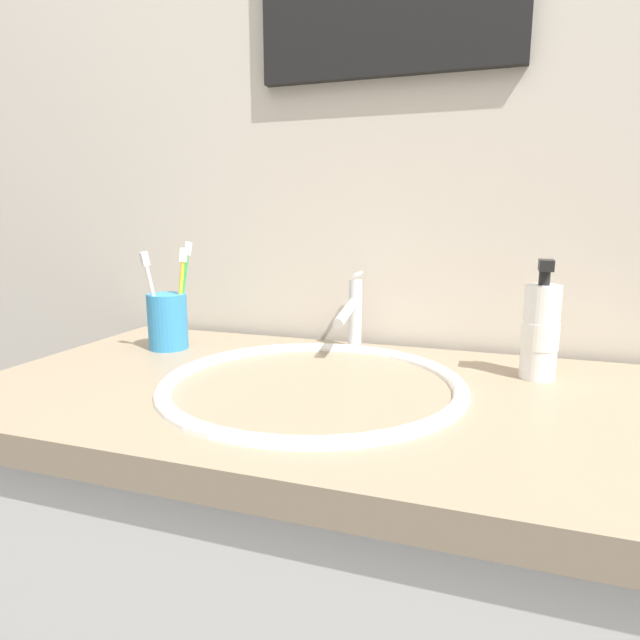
{
  "coord_description": "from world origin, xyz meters",
  "views": [
    {
      "loc": [
        0.21,
        -0.7,
        1.15
      ],
      "look_at": [
        -0.04,
        0.03,
        0.99
      ],
      "focal_mm": 30.05,
      "sensor_mm": 36.0,
      "label": 1
    }
  ],
  "objects_px": {
    "faucet": "(353,312)",
    "soap_dispenser": "(540,331)",
    "toothbrush_green": "(183,287)",
    "toothbrush_yellow": "(181,291)",
    "toothbrush_cup": "(168,321)",
    "toothbrush_white": "(153,294)"
  },
  "relations": [
    {
      "from": "toothbrush_white",
      "to": "soap_dispenser",
      "type": "distance_m",
      "value": 0.64
    },
    {
      "from": "toothbrush_green",
      "to": "toothbrush_cup",
      "type": "bearing_deg",
      "value": -130.32
    },
    {
      "from": "toothbrush_yellow",
      "to": "soap_dispenser",
      "type": "distance_m",
      "value": 0.61
    },
    {
      "from": "toothbrush_cup",
      "to": "toothbrush_yellow",
      "type": "height_order",
      "value": "toothbrush_yellow"
    },
    {
      "from": "faucet",
      "to": "toothbrush_yellow",
      "type": "bearing_deg",
      "value": -162.98
    },
    {
      "from": "toothbrush_yellow",
      "to": "soap_dispenser",
      "type": "bearing_deg",
      "value": 1.57
    },
    {
      "from": "faucet",
      "to": "soap_dispenser",
      "type": "xyz_separation_m",
      "value": [
        0.31,
        -0.07,
        0.0
      ]
    },
    {
      "from": "toothbrush_cup",
      "to": "toothbrush_white",
      "type": "bearing_deg",
      "value": -107.21
    },
    {
      "from": "toothbrush_green",
      "to": "toothbrush_white",
      "type": "bearing_deg",
      "value": -119.4
    },
    {
      "from": "toothbrush_white",
      "to": "toothbrush_cup",
      "type": "bearing_deg",
      "value": 72.79
    },
    {
      "from": "faucet",
      "to": "toothbrush_green",
      "type": "height_order",
      "value": "toothbrush_green"
    },
    {
      "from": "toothbrush_green",
      "to": "soap_dispenser",
      "type": "distance_m",
      "value": 0.61
    },
    {
      "from": "faucet",
      "to": "toothbrush_cup",
      "type": "distance_m",
      "value": 0.34
    },
    {
      "from": "faucet",
      "to": "toothbrush_white",
      "type": "xyz_separation_m",
      "value": [
        -0.33,
        -0.12,
        0.03
      ]
    },
    {
      "from": "toothbrush_cup",
      "to": "toothbrush_white",
      "type": "xyz_separation_m",
      "value": [
        -0.01,
        -0.03,
        0.05
      ]
    },
    {
      "from": "toothbrush_green",
      "to": "toothbrush_yellow",
      "type": "height_order",
      "value": "toothbrush_green"
    },
    {
      "from": "faucet",
      "to": "toothbrush_green",
      "type": "bearing_deg",
      "value": -166.94
    },
    {
      "from": "toothbrush_green",
      "to": "soap_dispenser",
      "type": "bearing_deg",
      "value": -0.34
    },
    {
      "from": "toothbrush_cup",
      "to": "toothbrush_yellow",
      "type": "xyz_separation_m",
      "value": [
        0.03,
        0.0,
        0.06
      ]
    },
    {
      "from": "faucet",
      "to": "toothbrush_white",
      "type": "relative_size",
      "value": 0.86
    },
    {
      "from": "toothbrush_green",
      "to": "soap_dispenser",
      "type": "relative_size",
      "value": 1.06
    },
    {
      "from": "toothbrush_white",
      "to": "soap_dispenser",
      "type": "relative_size",
      "value": 0.98
    }
  ]
}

